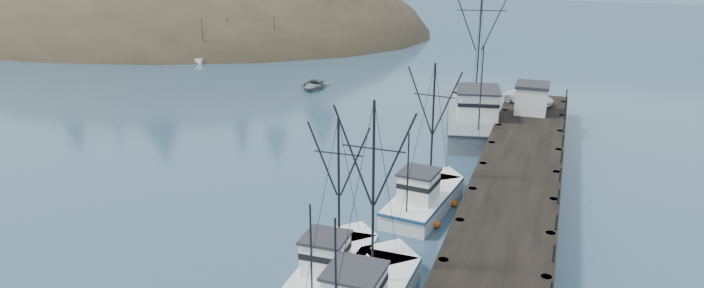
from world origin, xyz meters
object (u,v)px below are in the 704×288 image
at_px(pier, 519,171).
at_px(trawler_mid, 334,266).
at_px(work_vessel, 475,116).
at_px(pier_shed, 532,98).
at_px(trawler_far, 425,198).
at_px(motorboat, 313,88).
at_px(pickup_truck, 529,97).

xyz_separation_m(pier, trawler_mid, (-8.52, -15.61, -0.87)).
bearing_deg(work_vessel, pier_shed, 3.59).
height_order(trawler_mid, work_vessel, work_vessel).
relative_size(trawler_far, motorboat, 2.01).
relative_size(trawler_mid, motorboat, 1.83).
xyz_separation_m(trawler_mid, pier_shed, (8.28, 30.43, 2.60)).
relative_size(pier_shed, pickup_truck, 0.67).
bearing_deg(work_vessel, motorboat, 155.25).
relative_size(pier, trawler_far, 4.22).
distance_m(pier, trawler_far, 7.68).
distance_m(work_vessel, pier_shed, 5.52).
xyz_separation_m(trawler_far, work_vessel, (0.51, 19.44, 0.41)).
bearing_deg(trawler_mid, pickup_truck, 76.81).
height_order(pier_shed, motorboat, pier_shed).
bearing_deg(pickup_truck, work_vessel, 149.52).
xyz_separation_m(pier, trawler_far, (-5.81, -4.94, -0.87)).
bearing_deg(trawler_mid, pier_shed, 74.78).
xyz_separation_m(pier, work_vessel, (-5.30, 14.50, -0.46)).
relative_size(trawler_far, pier_shed, 3.26).
bearing_deg(pickup_truck, pier_shed, -150.23).
bearing_deg(motorboat, trawler_mid, -73.73).
height_order(trawler_mid, pickup_truck, trawler_mid).
bearing_deg(trawler_mid, pier, 61.36).
distance_m(trawler_far, pier_shed, 20.69).
relative_size(trawler_mid, work_vessel, 0.53).
relative_size(trawler_mid, pickup_truck, 1.98).
bearing_deg(pickup_truck, trawler_mid, -170.61).
xyz_separation_m(pier, motorboat, (-26.22, 24.15, -1.69)).
bearing_deg(trawler_mid, trawler_far, 75.75).
relative_size(work_vessel, motorboat, 3.43).
bearing_deg(motorboat, pier, -50.37).
bearing_deg(work_vessel, trawler_far, -91.51).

